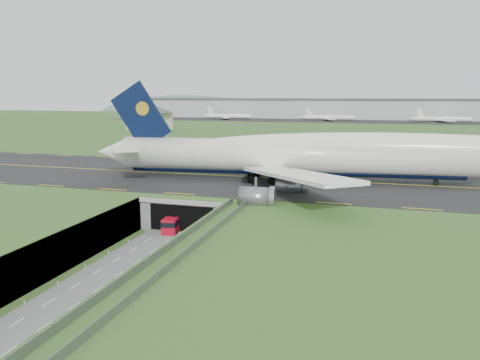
% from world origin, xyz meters
% --- Properties ---
extents(ground, '(900.00, 900.00, 0.00)m').
position_xyz_m(ground, '(0.00, 0.00, 0.00)').
color(ground, '#305321').
rests_on(ground, ground).
extents(airfield_deck, '(800.00, 800.00, 6.00)m').
position_xyz_m(airfield_deck, '(0.00, 0.00, 3.00)').
color(airfield_deck, gray).
rests_on(airfield_deck, ground).
extents(trench_road, '(12.00, 75.00, 0.20)m').
position_xyz_m(trench_road, '(0.00, -7.50, 0.10)').
color(trench_road, slate).
rests_on(trench_road, ground).
extents(taxiway, '(800.00, 44.00, 0.18)m').
position_xyz_m(taxiway, '(0.00, 33.00, 6.09)').
color(taxiway, black).
rests_on(taxiway, airfield_deck).
extents(tunnel_portal, '(17.00, 22.30, 6.00)m').
position_xyz_m(tunnel_portal, '(0.00, 16.71, 3.33)').
color(tunnel_portal, gray).
rests_on(tunnel_portal, ground).
extents(guideway, '(3.00, 53.00, 7.05)m').
position_xyz_m(guideway, '(11.00, -19.11, 5.32)').
color(guideway, '#A8A8A3').
rests_on(guideway, ground).
extents(jumbo_jet, '(105.55, 65.52, 21.80)m').
position_xyz_m(jumbo_jet, '(22.93, 31.18, 11.89)').
color(jumbo_jet, white).
rests_on(jumbo_jet, ground).
extents(shuttle_tram, '(3.41, 6.99, 2.76)m').
position_xyz_m(shuttle_tram, '(-1.72, 8.34, 1.53)').
color(shuttle_tram, '#B00B1E').
rests_on(shuttle_tram, ground).
extents(service_building, '(31.96, 31.96, 13.69)m').
position_xyz_m(service_building, '(-82.06, 156.79, 14.11)').
color(service_building, beige).
rests_on(service_building, ground).
extents(cargo_terminal, '(320.00, 67.00, 15.60)m').
position_xyz_m(cargo_terminal, '(-0.01, 299.41, 13.96)').
color(cargo_terminal, '#B2B2B2').
rests_on(cargo_terminal, ground).
extents(distant_hills, '(700.00, 91.00, 60.00)m').
position_xyz_m(distant_hills, '(64.38, 430.00, -4.00)').
color(distant_hills, slate).
rests_on(distant_hills, ground).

